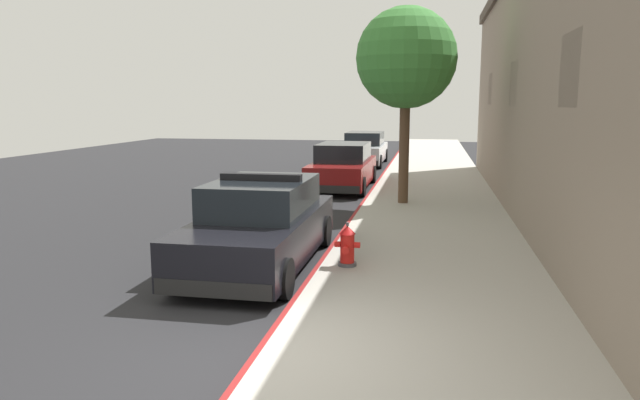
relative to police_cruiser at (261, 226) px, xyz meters
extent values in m
cube|color=#232326|center=(-2.95, 6.12, -0.84)|extent=(33.52, 60.00, 0.20)
cube|color=#ADA89E|center=(3.05, 6.12, -0.66)|extent=(3.77, 60.00, 0.17)
cube|color=maroon|center=(1.13, 6.12, -0.66)|extent=(0.08, 60.00, 0.17)
cube|color=black|center=(4.97, -0.68, 2.67)|extent=(0.06, 1.30, 1.10)
cube|color=black|center=(4.97, 5.47, 2.67)|extent=(0.06, 1.30, 1.10)
cube|color=black|center=(4.97, 11.63, 2.67)|extent=(0.06, 1.30, 1.10)
cube|color=black|center=(0.00, -0.04, -0.16)|extent=(1.84, 4.80, 0.76)
cube|color=black|center=(0.00, 0.11, 0.52)|extent=(1.64, 2.50, 0.60)
cube|color=black|center=(0.00, -2.38, -0.42)|extent=(1.76, 0.16, 0.24)
cube|color=black|center=(0.00, 2.30, -0.42)|extent=(1.76, 0.16, 0.24)
cylinder|color=black|center=(-0.86, 1.66, -0.42)|extent=(0.22, 0.64, 0.64)
cylinder|color=black|center=(0.86, 1.66, -0.42)|extent=(0.22, 0.64, 0.64)
cylinder|color=black|center=(-0.86, -1.74, -0.42)|extent=(0.22, 0.64, 0.64)
cylinder|color=black|center=(0.86, -1.74, -0.42)|extent=(0.22, 0.64, 0.64)
cube|color=black|center=(0.00, 0.06, 0.88)|extent=(1.48, 0.20, 0.12)
cube|color=red|center=(-0.35, 0.06, 0.88)|extent=(0.44, 0.18, 0.11)
cube|color=#1E33E0|center=(0.35, 0.06, 0.88)|extent=(0.44, 0.18, 0.11)
cube|color=maroon|center=(0.01, 9.93, -0.16)|extent=(1.84, 4.80, 0.76)
cube|color=black|center=(0.01, 10.08, 0.52)|extent=(1.64, 2.50, 0.60)
cube|color=black|center=(0.01, 7.59, -0.42)|extent=(1.76, 0.16, 0.24)
cube|color=black|center=(0.01, 12.27, -0.42)|extent=(1.76, 0.16, 0.24)
cylinder|color=black|center=(-0.85, 11.63, -0.42)|extent=(0.22, 0.64, 0.64)
cylinder|color=black|center=(0.87, 11.63, -0.42)|extent=(0.22, 0.64, 0.64)
cylinder|color=black|center=(-0.85, 8.23, -0.42)|extent=(0.22, 0.64, 0.64)
cylinder|color=black|center=(0.87, 8.23, -0.42)|extent=(0.22, 0.64, 0.64)
cube|color=#B2B5BA|center=(-0.16, 18.03, -0.16)|extent=(1.84, 4.80, 0.76)
cube|color=black|center=(-0.16, 18.18, 0.52)|extent=(1.64, 2.50, 0.60)
cube|color=black|center=(-0.16, 15.69, -0.42)|extent=(1.76, 0.16, 0.24)
cube|color=black|center=(-0.16, 20.37, -0.42)|extent=(1.76, 0.16, 0.24)
cylinder|color=black|center=(-1.02, 19.73, -0.42)|extent=(0.22, 0.64, 0.64)
cylinder|color=black|center=(0.70, 19.73, -0.42)|extent=(0.22, 0.64, 0.64)
cylinder|color=black|center=(-1.02, 16.33, -0.42)|extent=(0.22, 0.64, 0.64)
cylinder|color=black|center=(0.70, 16.33, -0.42)|extent=(0.22, 0.64, 0.64)
cylinder|color=#4C4C51|center=(1.63, -0.31, -0.55)|extent=(0.32, 0.32, 0.06)
cylinder|color=red|center=(1.63, -0.31, -0.27)|extent=(0.24, 0.24, 0.50)
cone|color=red|center=(1.63, -0.31, 0.05)|extent=(0.28, 0.28, 0.14)
cylinder|color=#4C4C51|center=(1.63, -0.31, 0.15)|extent=(0.05, 0.05, 0.06)
cylinder|color=red|center=(1.46, -0.31, -0.21)|extent=(0.10, 0.10, 0.10)
cylinder|color=red|center=(1.80, -0.31, -0.21)|extent=(0.10, 0.10, 0.10)
cylinder|color=red|center=(1.63, -0.49, -0.26)|extent=(0.13, 0.12, 0.13)
cylinder|color=brown|center=(2.24, 6.42, 0.93)|extent=(0.28, 0.28, 3.01)
sphere|color=#387A33|center=(2.24, 6.42, 3.39)|extent=(2.73, 2.73, 2.73)
camera|label=1|loc=(2.99, -10.02, 2.19)|focal=33.01mm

